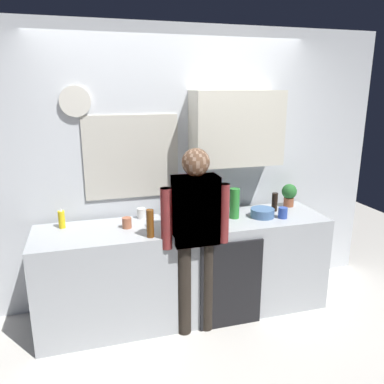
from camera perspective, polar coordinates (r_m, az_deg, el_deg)
ground_plane at (r=3.53m, az=0.50°, el=-19.96°), size 8.00×8.00×0.00m
kitchen_counter at (r=3.55m, az=-0.89°, el=-11.41°), size 2.61×0.64×0.89m
dishwasher_panel at (r=3.39m, az=5.96°, el=-13.78°), size 0.56×0.02×0.80m
back_wall_assembly at (r=3.64m, az=-1.59°, el=4.50°), size 4.21×0.42×2.60m
coffee_maker at (r=3.45m, az=-1.13°, el=-1.67°), size 0.20×0.20×0.33m
bottle_dark_sauce at (r=3.77m, az=12.32°, el=-1.47°), size 0.06×0.06×0.18m
bottle_clear_soda at (r=3.49m, az=6.42°, el=-1.71°), size 0.09×0.09×0.28m
bottle_amber_beer at (r=3.05m, az=-6.31°, el=-4.73°), size 0.06×0.06×0.23m
cup_blue_mug at (r=3.59m, az=13.50°, el=-3.06°), size 0.08×0.08×0.10m
cup_terracotta_mug at (r=3.29m, az=-9.78°, el=-4.59°), size 0.08×0.08×0.09m
cup_white_mug at (r=3.51m, az=-7.64°, el=-3.19°), size 0.08×0.08×0.09m
mixing_bowl at (r=3.58m, az=10.54°, el=-3.09°), size 0.22×0.22×0.08m
potted_plant at (r=3.94m, az=14.41°, el=-0.24°), size 0.15×0.15×0.23m
dish_soap at (r=3.42m, az=-19.02°, el=-3.88°), size 0.06×0.06×0.18m
storage_canister at (r=3.57m, az=3.04°, el=-2.17°), size 0.14×0.14×0.17m
person_at_sink at (r=3.09m, az=0.54°, el=-5.42°), size 0.57×0.22×1.60m
person_guest at (r=3.09m, az=0.54°, el=-5.42°), size 0.57×0.22×1.60m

